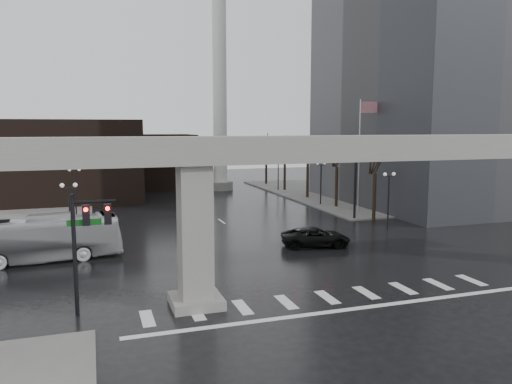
{
  "coord_description": "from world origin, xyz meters",
  "views": [
    {
      "loc": [
        -11.84,
        -24.52,
        9.18
      ],
      "look_at": [
        -0.65,
        9.33,
        4.5
      ],
      "focal_mm": 35.0,
      "sensor_mm": 36.0,
      "label": 1
    }
  ],
  "objects": [
    {
      "name": "ground",
      "position": [
        0.0,
        0.0,
        0.0
      ],
      "size": [
        160.0,
        160.0,
        0.0
      ],
      "primitive_type": "plane",
      "color": "black",
      "rests_on": "ground"
    },
    {
      "name": "sidewalk_ne",
      "position": [
        26.0,
        36.0,
        0.07
      ],
      "size": [
        28.0,
        36.0,
        0.15
      ],
      "primitive_type": "cube",
      "color": "slate",
      "rests_on": "ground"
    },
    {
      "name": "elevated_guideway",
      "position": [
        1.26,
        0.0,
        6.88
      ],
      "size": [
        48.0,
        2.6,
        8.7
      ],
      "color": "gray",
      "rests_on": "ground"
    },
    {
      "name": "office_tower",
      "position": [
        28.0,
        26.0,
        21.0
      ],
      "size": [
        22.0,
        26.0,
        42.0
      ],
      "primitive_type": "cube",
      "color": "slate",
      "rests_on": "ground"
    },
    {
      "name": "building_far_left",
      "position": [
        -14.0,
        42.0,
        5.0
      ],
      "size": [
        16.0,
        14.0,
        10.0
      ],
      "primitive_type": "cube",
      "color": "black",
      "rests_on": "ground"
    },
    {
      "name": "building_far_mid",
      "position": [
        -2.0,
        52.0,
        4.0
      ],
      "size": [
        10.0,
        10.0,
        8.0
      ],
      "primitive_type": "cube",
      "color": "black",
      "rests_on": "ground"
    },
    {
      "name": "smokestack",
      "position": [
        6.0,
        46.0,
        13.35
      ],
      "size": [
        3.6,
        3.6,
        30.0
      ],
      "color": "white",
      "rests_on": "ground"
    },
    {
      "name": "signal_mast_arm",
      "position": [
        8.99,
        18.8,
        5.83
      ],
      "size": [
        12.12,
        0.43,
        8.0
      ],
      "color": "black",
      "rests_on": "ground"
    },
    {
      "name": "signal_left_pole",
      "position": [
        -12.25,
        0.5,
        4.07
      ],
      "size": [
        2.3,
        0.3,
        6.0
      ],
      "color": "black",
      "rests_on": "ground"
    },
    {
      "name": "flagpole_assembly",
      "position": [
        15.29,
        22.0,
        7.53
      ],
      "size": [
        2.06,
        0.12,
        12.0
      ],
      "color": "silver",
      "rests_on": "ground"
    },
    {
      "name": "lamp_right_0",
      "position": [
        13.5,
        14.0,
        3.47
      ],
      "size": [
        1.22,
        0.32,
        5.11
      ],
      "color": "black",
      "rests_on": "ground"
    },
    {
      "name": "lamp_right_1",
      "position": [
        13.5,
        28.0,
        3.47
      ],
      "size": [
        1.22,
        0.32,
        5.11
      ],
      "color": "black",
      "rests_on": "ground"
    },
    {
      "name": "lamp_right_2",
      "position": [
        13.5,
        42.0,
        3.47
      ],
      "size": [
        1.22,
        0.32,
        5.11
      ],
      "color": "black",
      "rests_on": "ground"
    },
    {
      "name": "lamp_left_0",
      "position": [
        -13.5,
        14.0,
        3.47
      ],
      "size": [
        1.22,
        0.32,
        5.11
      ],
      "color": "black",
      "rests_on": "ground"
    },
    {
      "name": "lamp_left_1",
      "position": [
        -13.5,
        28.0,
        3.47
      ],
      "size": [
        1.22,
        0.32,
        5.11
      ],
      "color": "black",
      "rests_on": "ground"
    },
    {
      "name": "lamp_left_2",
      "position": [
        -13.5,
        42.0,
        3.47
      ],
      "size": [
        1.22,
        0.32,
        5.11
      ],
      "color": "black",
      "rests_on": "ground"
    },
    {
      "name": "tree_right_0",
      "position": [
        14.53,
        18.02,
        2.79
      ],
      "size": [
        1.09,
        1.58,
        7.5
      ],
      "color": "black",
      "rests_on": "ground"
    },
    {
      "name": "tree_right_1",
      "position": [
        14.53,
        26.02,
        2.85
      ],
      "size": [
        1.09,
        1.61,
        7.67
      ],
      "color": "black",
      "rests_on": "ground"
    },
    {
      "name": "tree_right_2",
      "position": [
        14.53,
        34.02,
        2.91
      ],
      "size": [
        1.1,
        1.63,
        7.85
      ],
      "color": "black",
      "rests_on": "ground"
    },
    {
      "name": "tree_right_3",
      "position": [
        14.53,
        42.02,
        2.98
      ],
      "size": [
        1.11,
        1.66,
        8.02
      ],
      "color": "black",
      "rests_on": "ground"
    },
    {
      "name": "tree_right_4",
      "position": [
        14.53,
        50.02,
        3.04
      ],
      "size": [
        1.12,
        1.69,
        8.19
      ],
      "color": "black",
      "rests_on": "ground"
    },
    {
      "name": "pickup_truck",
      "position": [
        4.36,
        9.79,
        0.73
      ],
      "size": [
        5.67,
        3.48,
        1.47
      ],
      "primitive_type": "imported",
      "rotation": [
        0.0,
        0.0,
        1.36
      ],
      "color": "black",
      "rests_on": "ground"
    },
    {
      "name": "city_bus",
      "position": [
        -15.73,
        11.71,
        1.58
      ],
      "size": [
        11.53,
        3.71,
        3.16
      ],
      "primitive_type": "imported",
      "rotation": [
        0.0,
        0.0,
        1.67
      ],
      "color": "#AAABAF",
      "rests_on": "ground"
    }
  ]
}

